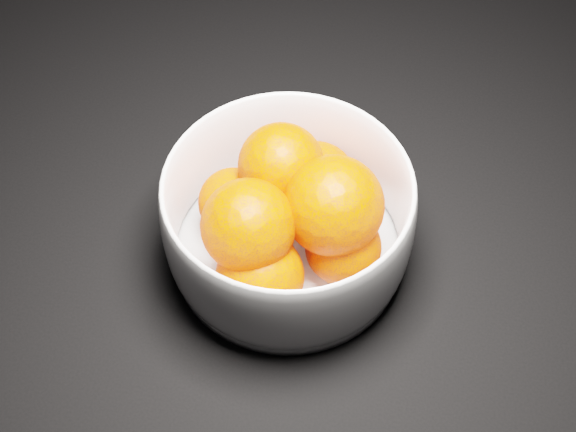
# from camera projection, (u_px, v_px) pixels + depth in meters

# --- Properties ---
(bowl) EXTENTS (0.19, 0.19, 0.09)m
(bowl) POSITION_uv_depth(u_px,v_px,m) (288.00, 220.00, 0.61)
(bowl) COLOR silver
(bowl) RESTS_ON ground
(orange_pile) EXTENTS (0.15, 0.16, 0.11)m
(orange_pile) POSITION_uv_depth(u_px,v_px,m) (291.00, 213.00, 0.60)
(orange_pile) COLOR #EE3A00
(orange_pile) RESTS_ON bowl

